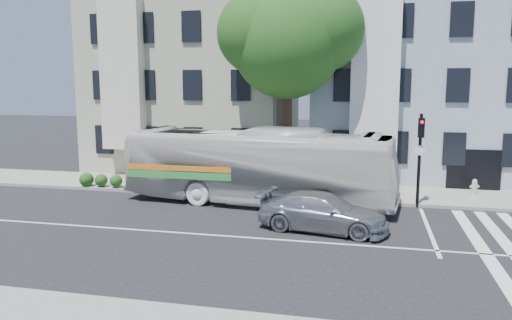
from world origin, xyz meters
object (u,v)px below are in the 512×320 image
(bus, at_px, (258,166))
(traffic_signal, at_px, (420,148))
(sedan, at_px, (323,212))
(fire_hydrant, at_px, (474,187))

(bus, bearing_deg, traffic_signal, -77.52)
(sedan, relative_size, traffic_signal, 1.17)
(traffic_signal, bearing_deg, sedan, -122.27)
(traffic_signal, bearing_deg, bus, -165.53)
(bus, height_order, sedan, bus)
(bus, xyz_separation_m, traffic_signal, (7.13, 0.76, 0.96))
(sedan, bearing_deg, bus, 51.86)
(bus, height_order, fire_hydrant, bus)
(sedan, height_order, fire_hydrant, sedan)
(sedan, distance_m, traffic_signal, 6.17)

